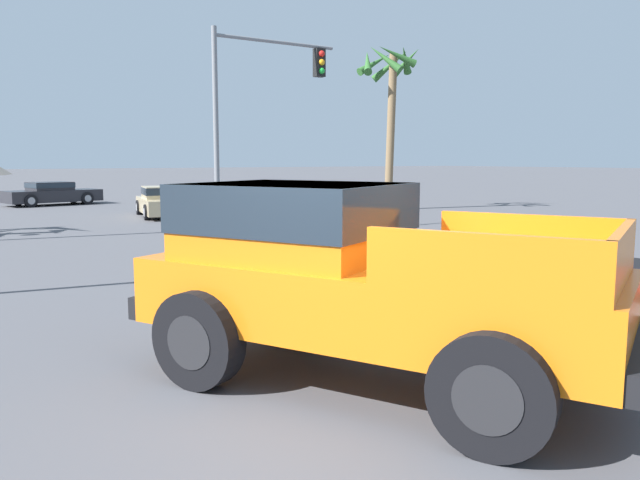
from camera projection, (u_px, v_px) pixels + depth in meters
ground_plane at (337, 391)px, 6.20m from camera, size 320.00×320.00×0.00m
orange_pickup_truck at (346, 269)px, 6.44m from camera, size 3.93×5.32×2.03m
red_convertible_car at (590, 286)px, 9.34m from camera, size 2.95×4.58×1.03m
parked_car_dark at (52, 193)px, 31.40m from camera, size 4.75×2.64×1.16m
parked_car_tan at (165, 201)px, 25.11m from camera, size 2.60×4.47×1.21m
traffic_light_main at (262, 93)px, 19.30m from camera, size 4.28×0.38×6.16m
palm_tree_short at (389, 87)px, 27.95m from camera, size 2.90×2.74×7.35m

